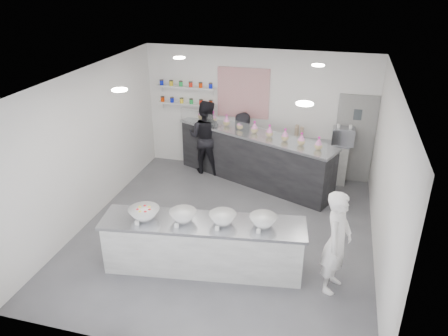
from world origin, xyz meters
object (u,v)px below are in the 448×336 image
(back_bar, at_px, (254,158))
(espresso_ledge, at_px, (319,161))
(staff_right, at_px, (242,145))
(staff_left, at_px, (206,137))
(prep_counter, at_px, (203,245))
(espresso_machine, at_px, (343,136))
(woman_prep, at_px, (337,242))

(back_bar, relative_size, espresso_ledge, 3.00)
(staff_right, bearing_deg, staff_left, 4.79)
(espresso_ledge, distance_m, staff_right, 1.85)
(prep_counter, distance_m, espresso_machine, 4.51)
(espresso_ledge, bearing_deg, prep_counter, -112.45)
(staff_left, bearing_deg, espresso_machine, -172.97)
(back_bar, relative_size, espresso_machine, 7.96)
(woman_prep, distance_m, staff_right, 4.35)
(woman_prep, bearing_deg, staff_right, 48.15)
(espresso_machine, bearing_deg, back_bar, -166.68)
(espresso_ledge, distance_m, staff_left, 2.76)
(espresso_ledge, xyz_separation_m, woman_prep, (0.51, -3.85, 0.37))
(staff_right, bearing_deg, woman_prep, 124.83)
(prep_counter, height_order, woman_prep, woman_prep)
(prep_counter, relative_size, espresso_machine, 6.78)
(prep_counter, bearing_deg, staff_left, 98.42)
(woman_prep, height_order, staff_right, woman_prep)
(espresso_machine, distance_m, staff_right, 2.35)
(woman_prep, xyz_separation_m, staff_left, (-3.23, 3.63, 0.05))
(espresso_machine, relative_size, woman_prep, 0.29)
(back_bar, distance_m, staff_left, 1.31)
(prep_counter, height_order, back_bar, back_bar)
(back_bar, distance_m, espresso_machine, 2.10)
(back_bar, bearing_deg, woman_prep, -36.84)
(staff_left, bearing_deg, prep_counter, 109.78)
(espresso_ledge, relative_size, woman_prep, 0.77)
(espresso_machine, bearing_deg, prep_counter, -118.35)
(back_bar, xyz_separation_m, woman_prep, (1.98, -3.38, 0.25))
(espresso_machine, relative_size, staff_left, 0.27)
(espresso_ledge, bearing_deg, staff_right, -174.35)
(back_bar, distance_m, woman_prep, 3.93)
(back_bar, xyz_separation_m, staff_right, (-0.34, 0.29, 0.18))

